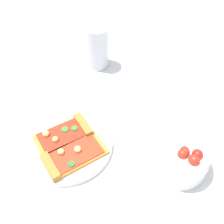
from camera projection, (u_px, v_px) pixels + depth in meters
name	position (u px, v px, depth m)	size (l,w,h in m)	color
ground_plane	(87.00, 133.00, 0.75)	(2.40, 2.40, 0.00)	silver
plate	(67.00, 144.00, 0.72)	(0.22, 0.22, 0.01)	white
pizza_slice_near	(66.00, 133.00, 0.72)	(0.12, 0.15, 0.02)	gold
pizza_slice_far	(70.00, 157.00, 0.68)	(0.13, 0.16, 0.02)	gold
salad_bowl	(181.00, 158.00, 0.66)	(0.13, 0.13, 0.08)	white
soda_glass	(98.00, 48.00, 0.89)	(0.07, 0.07, 0.14)	silver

